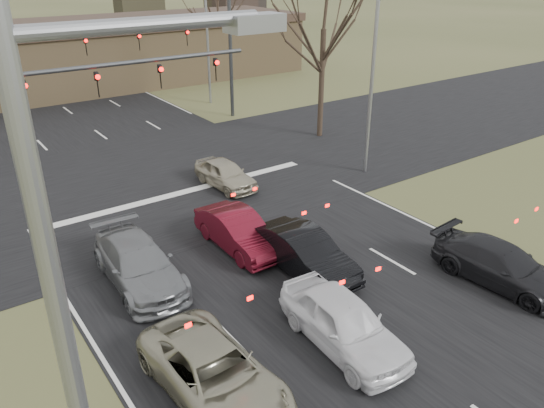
{
  "coord_description": "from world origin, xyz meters",
  "views": [
    {
      "loc": [
        -9.64,
        -7.97,
        10.07
      ],
      "look_at": [
        0.34,
        6.07,
        2.0
      ],
      "focal_mm": 35.0,
      "sensor_mm": 36.0,
      "label": 1
    }
  ],
  "objects": [
    {
      "name": "car_white_sedan",
      "position": [
        -1.03,
        0.69,
        0.77
      ],
      "size": [
        2.1,
        4.6,
        1.53
      ],
      "primitive_type": "imported",
      "rotation": [
        0.0,
        0.0,
        -0.07
      ],
      "color": "white",
      "rests_on": "ground"
    },
    {
      "name": "ground",
      "position": [
        0.0,
        0.0,
        0.0
      ],
      "size": [
        360.0,
        360.0,
        0.0
      ],
      "primitive_type": "plane",
      "color": "#474C28",
      "rests_on": "ground"
    },
    {
      "name": "car_grey_ahead",
      "position": [
        -4.47,
        7.04,
        0.73
      ],
      "size": [
        2.27,
        5.13,
        1.46
      ],
      "primitive_type": "imported",
      "rotation": [
        0.0,
        0.0,
        -0.04
      ],
      "color": "slate",
      "rests_on": "ground"
    },
    {
      "name": "car_charcoal_sedan",
      "position": [
        5.45,
        -0.01,
        0.68
      ],
      "size": [
        2.29,
        4.83,
        1.36
      ],
      "primitive_type": "imported",
      "rotation": [
        0.0,
        0.0,
        0.08
      ],
      "color": "black",
      "rests_on": "ground"
    },
    {
      "name": "streetlight_right_near",
      "position": [
        8.82,
        10.0,
        5.59
      ],
      "size": [
        2.34,
        0.25,
        10.0
      ],
      "color": "gray",
      "rests_on": "ground"
    },
    {
      "name": "car_black_hatch",
      "position": [
        0.5,
        4.36,
        0.74
      ],
      "size": [
        1.59,
        4.53,
        1.49
      ],
      "primitive_type": "imported",
      "rotation": [
        0.0,
        0.0,
        -0.0
      ],
      "color": "black",
      "rests_on": "ground"
    },
    {
      "name": "car_silver_suv",
      "position": [
        -4.95,
        1.12,
        0.68
      ],
      "size": [
        2.44,
        4.95,
        1.35
      ],
      "primitive_type": "imported",
      "rotation": [
        0.0,
        0.0,
        0.04
      ],
      "color": "gray",
      "rests_on": "ground"
    },
    {
      "name": "car_red_ahead",
      "position": [
        -0.5,
        7.08,
        0.71
      ],
      "size": [
        1.52,
        4.33,
        1.43
      ],
      "primitive_type": "imported",
      "rotation": [
        0.0,
        0.0,
        -0.0
      ],
      "color": "#580C19",
      "rests_on": "ground"
    },
    {
      "name": "streetlight_right_far",
      "position": [
        9.32,
        27.0,
        5.59
      ],
      "size": [
        2.34,
        0.25,
        10.0
      ],
      "color": "gray",
      "rests_on": "ground"
    },
    {
      "name": "road_cross",
      "position": [
        0.0,
        15.0,
        0.01
      ],
      "size": [
        200.0,
        14.0,
        0.02
      ],
      "primitive_type": "cube",
      "color": "black",
      "rests_on": "ground"
    },
    {
      "name": "mast_arm_near",
      "position": [
        -5.23,
        13.0,
        5.07
      ],
      "size": [
        12.12,
        0.24,
        8.0
      ],
      "color": "#383A3D",
      "rests_on": "ground"
    },
    {
      "name": "building",
      "position": [
        2.0,
        38.0,
        2.67
      ],
      "size": [
        42.4,
        10.4,
        5.3
      ],
      "color": "olive",
      "rests_on": "ground"
    },
    {
      "name": "mast_arm_far",
      "position": [
        6.18,
        23.0,
        5.02
      ],
      "size": [
        11.12,
        0.24,
        8.0
      ],
      "color": "#383A3D",
      "rests_on": "ground"
    },
    {
      "name": "car_silver_ahead",
      "position": [
        2.17,
        12.5,
        0.65
      ],
      "size": [
        1.71,
        3.88,
        1.3
      ],
      "primitive_type": "imported",
      "rotation": [
        0.0,
        0.0,
        0.05
      ],
      "color": "#B0A98F",
      "rests_on": "ground"
    }
  ]
}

